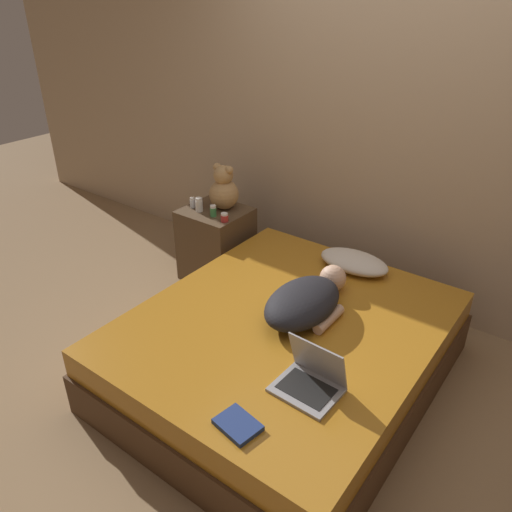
{
  "coord_description": "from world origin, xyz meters",
  "views": [
    {
      "loc": [
        1.22,
        -1.92,
        2.09
      ],
      "look_at": [
        -0.38,
        0.23,
        0.6
      ],
      "focal_mm": 35.0,
      "sensor_mm": 36.0,
      "label": 1
    }
  ],
  "objects_px": {
    "person_lying": "(307,300)",
    "bottle_white": "(199,205)",
    "pillow": "(354,262)",
    "bottle_pink": "(200,202)",
    "laptop": "(311,379)",
    "bottle_green": "(213,211)",
    "bottle_red": "(224,217)",
    "book": "(238,425)",
    "teddy_bear": "(224,190)",
    "bottle_clear": "(193,203)"
  },
  "relations": [
    {
      "from": "book",
      "to": "bottle_white",
      "type": "bearing_deg",
      "value": 136.91
    },
    {
      "from": "person_lying",
      "to": "bottle_pink",
      "type": "height_order",
      "value": "bottle_pink"
    },
    {
      "from": "bottle_clear",
      "to": "bottle_red",
      "type": "distance_m",
      "value": 0.36
    },
    {
      "from": "pillow",
      "to": "bottle_pink",
      "type": "xyz_separation_m",
      "value": [
        -1.26,
        -0.09,
        0.13
      ]
    },
    {
      "from": "person_lying",
      "to": "bottle_white",
      "type": "height_order",
      "value": "bottle_white"
    },
    {
      "from": "bottle_red",
      "to": "bottle_pink",
      "type": "bearing_deg",
      "value": 162.8
    },
    {
      "from": "pillow",
      "to": "book",
      "type": "bearing_deg",
      "value": -81.67
    },
    {
      "from": "pillow",
      "to": "bottle_white",
      "type": "height_order",
      "value": "bottle_white"
    },
    {
      "from": "pillow",
      "to": "teddy_bear",
      "type": "xyz_separation_m",
      "value": [
        -1.09,
        -0.01,
        0.25
      ]
    },
    {
      "from": "bottle_pink",
      "to": "bottle_red",
      "type": "xyz_separation_m",
      "value": [
        0.32,
        -0.1,
        -0.0
      ]
    },
    {
      "from": "bottle_red",
      "to": "book",
      "type": "bearing_deg",
      "value": -48.43
    },
    {
      "from": "laptop",
      "to": "bottle_green",
      "type": "height_order",
      "value": "laptop"
    },
    {
      "from": "laptop",
      "to": "bottle_red",
      "type": "height_order",
      "value": "laptop"
    },
    {
      "from": "bottle_pink",
      "to": "teddy_bear",
      "type": "bearing_deg",
      "value": 25.93
    },
    {
      "from": "pillow",
      "to": "book",
      "type": "distance_m",
      "value": 1.51
    },
    {
      "from": "teddy_bear",
      "to": "book",
      "type": "relative_size",
      "value": 1.66
    },
    {
      "from": "book",
      "to": "person_lying",
      "type": "bearing_deg",
      "value": 103.08
    },
    {
      "from": "person_lying",
      "to": "bottle_red",
      "type": "bearing_deg",
      "value": 155.83
    },
    {
      "from": "laptop",
      "to": "book",
      "type": "height_order",
      "value": "laptop"
    },
    {
      "from": "bottle_red",
      "to": "bottle_clear",
      "type": "bearing_deg",
      "value": 172.48
    },
    {
      "from": "teddy_bear",
      "to": "book",
      "type": "height_order",
      "value": "teddy_bear"
    },
    {
      "from": "pillow",
      "to": "bottle_green",
      "type": "distance_m",
      "value": 1.08
    },
    {
      "from": "teddy_bear",
      "to": "bottle_white",
      "type": "height_order",
      "value": "teddy_bear"
    },
    {
      "from": "teddy_bear",
      "to": "bottle_green",
      "type": "distance_m",
      "value": 0.2
    },
    {
      "from": "bottle_white",
      "to": "book",
      "type": "relative_size",
      "value": 0.51
    },
    {
      "from": "pillow",
      "to": "bottle_red",
      "type": "relative_size",
      "value": 7.4
    },
    {
      "from": "pillow",
      "to": "bottle_white",
      "type": "relative_size",
      "value": 4.41
    },
    {
      "from": "person_lying",
      "to": "teddy_bear",
      "type": "bearing_deg",
      "value": 151.15
    },
    {
      "from": "person_lying",
      "to": "book",
      "type": "height_order",
      "value": "person_lying"
    },
    {
      "from": "bottle_clear",
      "to": "bottle_red",
      "type": "relative_size",
      "value": 1.3
    },
    {
      "from": "person_lying",
      "to": "bottle_pink",
      "type": "relative_size",
      "value": 11.09
    },
    {
      "from": "bottle_white",
      "to": "bottle_green",
      "type": "distance_m",
      "value": 0.14
    },
    {
      "from": "laptop",
      "to": "bottle_pink",
      "type": "xyz_separation_m",
      "value": [
        -1.6,
        1.02,
        0.13
      ]
    },
    {
      "from": "bottle_clear",
      "to": "bottle_red",
      "type": "xyz_separation_m",
      "value": [
        0.35,
        -0.05,
        -0.01
      ]
    },
    {
      "from": "bottle_white",
      "to": "book",
      "type": "bearing_deg",
      "value": -43.09
    },
    {
      "from": "bottle_white",
      "to": "bottle_clear",
      "type": "relative_size",
      "value": 1.29
    },
    {
      "from": "bottle_pink",
      "to": "book",
      "type": "xyz_separation_m",
      "value": [
        1.48,
        -1.4,
        -0.17
      ]
    },
    {
      "from": "teddy_bear",
      "to": "bottle_clear",
      "type": "xyz_separation_m",
      "value": [
        -0.2,
        -0.14,
        -0.11
      ]
    },
    {
      "from": "laptop",
      "to": "person_lying",
      "type": "bearing_deg",
      "value": 125.7
    },
    {
      "from": "teddy_bear",
      "to": "book",
      "type": "bearing_deg",
      "value": -48.59
    },
    {
      "from": "person_lying",
      "to": "bottle_pink",
      "type": "xyz_separation_m",
      "value": [
        -1.28,
        0.53,
        0.09
      ]
    },
    {
      "from": "laptop",
      "to": "teddy_bear",
      "type": "height_order",
      "value": "teddy_bear"
    },
    {
      "from": "laptop",
      "to": "bottle_pink",
      "type": "relative_size",
      "value": 4.78
    },
    {
      "from": "laptop",
      "to": "bottle_red",
      "type": "xyz_separation_m",
      "value": [
        -1.28,
        0.92,
        0.13
      ]
    },
    {
      "from": "bottle_white",
      "to": "book",
      "type": "xyz_separation_m",
      "value": [
        1.42,
        -1.33,
        -0.19
      ]
    },
    {
      "from": "bottle_pink",
      "to": "pillow",
      "type": "bearing_deg",
      "value": 4.12
    },
    {
      "from": "laptop",
      "to": "bottle_red",
      "type": "relative_size",
      "value": 4.84
    },
    {
      "from": "bottle_pink",
      "to": "bottle_clear",
      "type": "distance_m",
      "value": 0.06
    },
    {
      "from": "teddy_bear",
      "to": "bottle_white",
      "type": "xyz_separation_m",
      "value": [
        -0.11,
        -0.15,
        -0.1
      ]
    },
    {
      "from": "pillow",
      "to": "bottle_green",
      "type": "xyz_separation_m",
      "value": [
        -1.06,
        -0.17,
        0.14
      ]
    }
  ]
}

